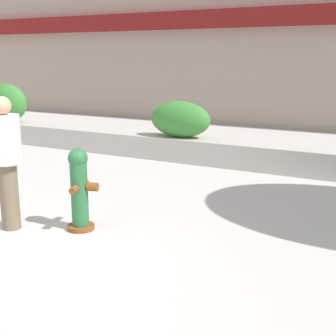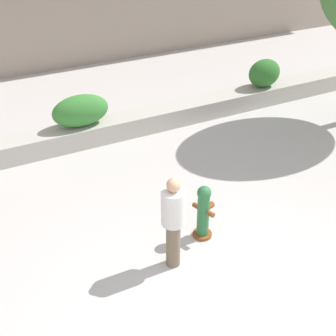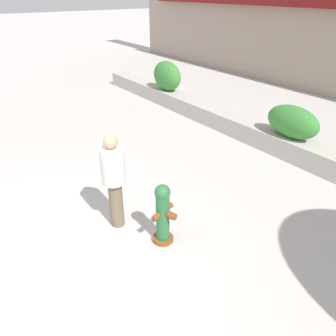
% 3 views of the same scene
% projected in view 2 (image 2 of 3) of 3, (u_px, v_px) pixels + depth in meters
% --- Properties ---
extents(ground_plane, '(120.00, 120.00, 0.00)m').
position_uv_depth(ground_plane, '(224.00, 306.00, 7.20)').
color(ground_plane, '#BCB7B2').
extents(planter_wall_low, '(18.00, 0.70, 0.50)m').
position_uv_depth(planter_wall_low, '(92.00, 133.00, 11.60)').
color(planter_wall_low, '#B7B2A8').
rests_on(planter_wall_low, ground).
extents(hedge_bush_1, '(1.39, 0.65, 0.78)m').
position_uv_depth(hedge_bush_1, '(80.00, 111.00, 11.18)').
color(hedge_bush_1, '#387F33').
rests_on(hedge_bush_1, planter_wall_low).
extents(hedge_bush_2, '(0.98, 0.66, 0.81)m').
position_uv_depth(hedge_bush_2, '(264.00, 73.00, 13.30)').
color(hedge_bush_2, '#2D6B28').
rests_on(hedge_bush_2, planter_wall_low).
extents(fire_hydrant, '(0.48, 0.48, 1.08)m').
position_uv_depth(fire_hydrant, '(203.00, 211.00, 8.35)').
color(fire_hydrant, brown).
rests_on(fire_hydrant, ground).
extents(pedestrian, '(0.53, 0.53, 1.73)m').
position_uv_depth(pedestrian, '(173.00, 218.00, 7.49)').
color(pedestrian, brown).
rests_on(pedestrian, ground).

